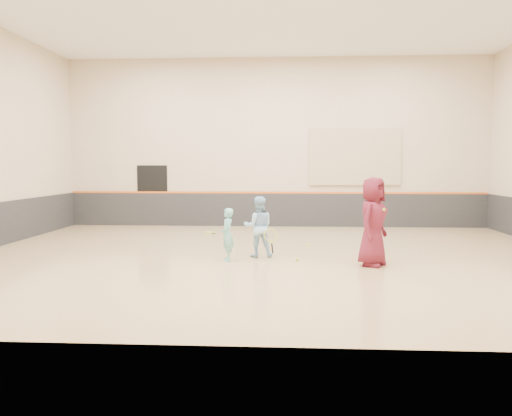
# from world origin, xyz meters

# --- Properties ---
(room) EXTENTS (15.04, 12.04, 6.22)m
(room) POSITION_xyz_m (0.00, 0.00, 0.81)
(room) COLOR tan
(room) RESTS_ON ground
(wainscot_back) EXTENTS (14.90, 0.04, 1.20)m
(wainscot_back) POSITION_xyz_m (0.00, 5.97, 0.60)
(wainscot_back) COLOR #232326
(wainscot_back) RESTS_ON floor
(accent_stripe) EXTENTS (14.90, 0.03, 0.06)m
(accent_stripe) POSITION_xyz_m (0.00, 5.96, 1.22)
(accent_stripe) COLOR #D85914
(accent_stripe) RESTS_ON wall_back
(acoustic_panel) EXTENTS (3.20, 0.08, 2.00)m
(acoustic_panel) POSITION_xyz_m (2.80, 5.95, 2.50)
(acoustic_panel) COLOR tan
(acoustic_panel) RESTS_ON wall_back
(doorway) EXTENTS (1.10, 0.05, 2.20)m
(doorway) POSITION_xyz_m (-4.50, 5.98, 1.10)
(doorway) COLOR black
(doorway) RESTS_ON floor
(girl) EXTENTS (0.37, 0.49, 1.22)m
(girl) POSITION_xyz_m (-1.00, -0.53, 0.61)
(girl) COLOR #74C9C3
(girl) RESTS_ON floor
(instructor) EXTENTS (0.76, 0.62, 1.47)m
(instructor) POSITION_xyz_m (-0.31, -0.01, 0.73)
(instructor) COLOR #9ACBEE
(instructor) RESTS_ON floor
(young_man) EXTENTS (1.02, 1.14, 1.96)m
(young_man) POSITION_xyz_m (2.25, -0.92, 0.98)
(young_man) COLOR maroon
(young_man) RESTS_ON floor
(held_racket) EXTENTS (0.35, 0.35, 0.67)m
(held_racket) POSITION_xyz_m (-0.01, -0.42, 0.59)
(held_racket) COLOR gold
(held_racket) RESTS_ON instructor
(spare_racket) EXTENTS (0.63, 0.63, 0.05)m
(spare_racket) POSITION_xyz_m (-2.12, 4.13, 0.02)
(spare_racket) COLOR #B8DD30
(spare_racket) RESTS_ON floor
(ball_under_racket) EXTENTS (0.07, 0.07, 0.07)m
(ball_under_racket) POSITION_xyz_m (0.62, -0.51, 0.03)
(ball_under_racket) COLOR #B3C72E
(ball_under_racket) RESTS_ON floor
(ball_in_hand) EXTENTS (0.07, 0.07, 0.07)m
(ball_in_hand) POSITION_xyz_m (2.45, -1.14, 1.26)
(ball_in_hand) COLOR #CEE435
(ball_in_hand) RESTS_ON young_man
(ball_beside_spare) EXTENTS (0.07, 0.07, 0.07)m
(ball_beside_spare) POSITION_xyz_m (0.95, 1.62, 0.03)
(ball_beside_spare) COLOR yellow
(ball_beside_spare) RESTS_ON floor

